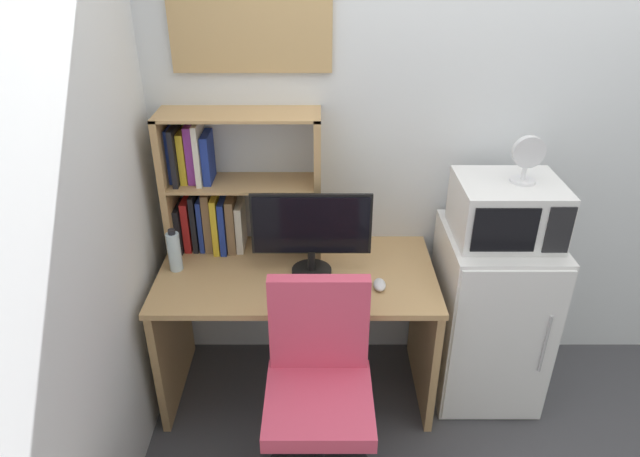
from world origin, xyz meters
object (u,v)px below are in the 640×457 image
monitor (313,229)px  wall_corkboard (253,21)px  hutch_bookshelf (223,188)px  microwave (509,210)px  desk_fan (530,158)px  mini_fridge (491,315)px  computer_mouse (382,285)px  desk_chair (321,403)px  keyboard (320,290)px  water_bottle (177,251)px

monitor → wall_corkboard: bearing=128.6°
hutch_bookshelf → microwave: hutch_bookshelf is taller
desk_fan → wall_corkboard: (-1.19, 0.29, 0.52)m
desk_fan → mini_fridge: bearing=177.4°
computer_mouse → mini_fridge: 0.67m
wall_corkboard → hutch_bookshelf: bearing=-151.0°
microwave → desk_chair: microwave is taller
computer_mouse → wall_corkboard: 1.29m
wall_corkboard → keyboard: bearing=-59.0°
water_bottle → microwave: (1.53, 0.02, 0.21)m
water_bottle → wall_corkboard: (0.38, 0.30, 0.97)m
keyboard → desk_fan: 1.07m
hutch_bookshelf → computer_mouse: (0.74, -0.37, -0.31)m
computer_mouse → microwave: size_ratio=0.21×
keyboard → wall_corkboard: bearing=121.0°
computer_mouse → wall_corkboard: size_ratio=0.13×
desk_fan → hutch_bookshelf: bearing=171.9°
monitor → wall_corkboard: wall_corkboard is taller
monitor → mini_fridge: bearing=2.5°
microwave → wall_corkboard: wall_corkboard is taller
mini_fridge → wall_corkboard: 1.80m
water_bottle → desk_fan: (1.57, 0.01, 0.46)m
keyboard → mini_fridge: size_ratio=0.42×
hutch_bookshelf → microwave: bearing=-8.2°
monitor → computer_mouse: (0.31, -0.13, -0.21)m
keyboard → mini_fridge: (0.85, 0.20, -0.29)m
desk_fan → desk_chair: (-0.90, -0.56, -0.86)m
water_bottle → microwave: microwave is taller
computer_mouse → wall_corkboard: bearing=140.9°
keyboard → desk_chair: (0.00, -0.37, -0.31)m
hutch_bookshelf → microwave: size_ratio=1.63×
computer_mouse → desk_fan: bearing=15.3°
microwave → mini_fridge: bearing=-90.1°
computer_mouse → desk_chair: desk_chair is taller
water_bottle → desk_chair: size_ratio=0.22×
hutch_bookshelf → water_bottle: hutch_bookshelf is taller
monitor → water_bottle: monitor is taller
water_bottle → wall_corkboard: wall_corkboard is taller
mini_fridge → desk_fan: size_ratio=4.21×
water_bottle → desk_chair: 0.96m
water_bottle → mini_fridge: (1.53, 0.01, -0.38)m
microwave → wall_corkboard: bearing=165.9°
keyboard → water_bottle: water_bottle is taller
computer_mouse → water_bottle: 0.97m
computer_mouse → hutch_bookshelf: bearing=153.8°
keyboard → water_bottle: size_ratio=1.76×
hutch_bookshelf → wall_corkboard: bearing=29.0°
keyboard → microwave: microwave is taller
hutch_bookshelf → keyboard: (0.47, -0.39, -0.32)m
keyboard → desk_fan: bearing=12.3°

